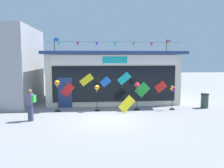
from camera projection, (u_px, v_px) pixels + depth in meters
name	position (u px, v px, depth m)	size (l,w,h in m)	color
ground_plane	(105.00, 119.00, 12.72)	(80.00, 80.00, 0.00)	gray
kite_shop_building	(112.00, 76.00, 18.42)	(9.60, 6.07, 4.80)	beige
wind_spinner_far_left	(57.00, 88.00, 14.36)	(0.35, 0.35, 1.94)	black
wind_spinner_left	(97.00, 91.00, 14.52)	(0.32, 0.32, 1.63)	black
wind_spinner_center_left	(137.00, 89.00, 14.84)	(0.36, 0.36, 1.77)	black
wind_spinner_center_right	(173.00, 93.00, 14.91)	(0.43, 0.33, 1.57)	black
person_near_camera	(31.00, 104.00, 12.27)	(0.48, 0.37, 1.68)	#333D56
trash_bin	(205.00, 101.00, 15.53)	(0.52, 0.52, 0.95)	#2D4238
display_kite_on_ground	(127.00, 104.00, 14.11)	(0.54, 0.03, 0.99)	yellow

